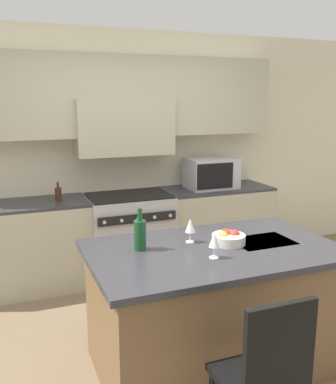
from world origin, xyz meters
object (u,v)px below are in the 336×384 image
wine_bottle (140,234)px  oil_bottle_on_counter (58,194)px  island_chair (266,373)px  wine_glass_near (214,240)px  fruit_bowl (228,238)px  range_stove (129,235)px  microwave (211,173)px  wine_glass_far (190,226)px

wine_bottle → oil_bottle_on_counter: wine_bottle is taller
island_chair → wine_glass_near: 0.88m
fruit_bowl → oil_bottle_on_counter: (-0.97, 1.81, 0.04)m
range_stove → island_chair: bearing=-91.4°
microwave → wine_glass_near: size_ratio=3.20×
wine_glass_near → wine_glass_far: 0.35m
range_stove → wine_bottle: bearing=-103.5°
wine_glass_far → fruit_bowl: 0.29m
microwave → wine_glass_far: 1.98m
range_stove → oil_bottle_on_counter: size_ratio=4.77×
microwave → oil_bottle_on_counter: microwave is taller
range_stove → wine_glass_far: 1.77m
range_stove → oil_bottle_on_counter: oil_bottle_on_counter is taller
wine_glass_near → oil_bottle_on_counter: (-0.74, 2.03, -0.04)m
wine_bottle → wine_glass_near: 0.52m
range_stove → wine_bottle: wine_bottle is taller
fruit_bowl → wine_glass_far: bearing=151.7°
oil_bottle_on_counter → wine_bottle: bearing=-78.8°
microwave → wine_bottle: microwave is taller
microwave → wine_glass_near: bearing=-116.5°
microwave → fruit_bowl: (-0.79, -1.82, -0.14)m
range_stove → wine_bottle: 1.83m
fruit_bowl → microwave: bearing=66.6°
island_chair → wine_glass_far: (0.05, 1.08, 0.48)m
range_stove → microwave: (1.02, 0.02, 0.64)m
wine_bottle → wine_glass_near: wine_bottle is taller
island_chair → oil_bottle_on_counter: 2.87m
range_stove → island_chair: 2.75m
range_stove → wine_glass_near: 2.10m
range_stove → fruit_bowl: size_ratio=3.81×
range_stove → oil_bottle_on_counter: bearing=179.4°
wine_glass_far → island_chair: bearing=-92.7°
range_stove → microwave: microwave is taller
wine_bottle → wine_glass_near: size_ratio=1.66×
island_chair → wine_bottle: 1.21m
oil_bottle_on_counter → wine_glass_far: bearing=-66.6°
microwave → oil_bottle_on_counter: (-1.76, -0.01, -0.10)m
island_chair → fruit_bowl: fruit_bowl is taller
wine_glass_near → wine_glass_far: bearing=92.5°
microwave → fruit_bowl: bearing=-113.4°
wine_bottle → fruit_bowl: 0.65m
island_chair → oil_bottle_on_counter: oil_bottle_on_counter is taller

